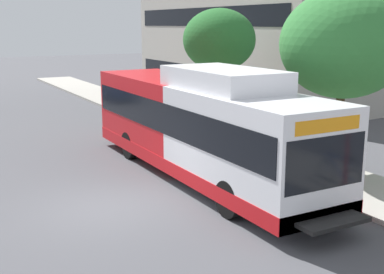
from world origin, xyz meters
name	(u,v)px	position (x,y,z in m)	size (l,w,h in m)	color
ground_plane	(42,147)	(0.00, 8.00, 0.00)	(120.00, 120.00, 0.00)	#4C4C51
sidewalk_curb	(213,136)	(7.00, 6.00, 0.07)	(3.00, 56.00, 0.14)	#A8A399
transit_bus	(200,126)	(3.60, 1.24, 1.70)	(2.58, 12.25, 3.65)	white
street_tree_near_stop	(344,44)	(7.78, -0.68, 4.29)	(4.09, 4.09, 5.89)	#4C3823
street_tree_mid_block	(219,40)	(8.06, 7.25, 4.19)	(3.31, 3.31, 5.48)	#4C3823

